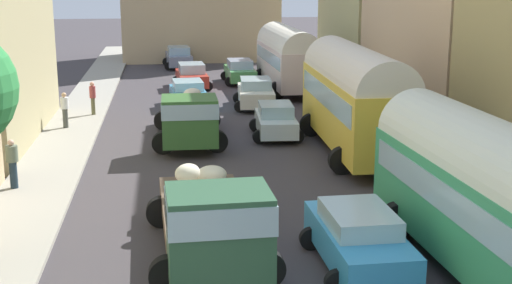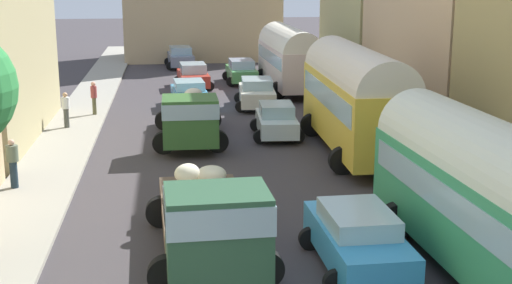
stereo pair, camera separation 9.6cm
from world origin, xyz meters
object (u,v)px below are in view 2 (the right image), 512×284
at_px(parked_bus_1, 356,94).
at_px(car_2, 181,57).
at_px(pedestrian_2, 13,162).
at_px(cargo_truck_1, 189,117).
at_px(cargo_truck_0, 211,221).
at_px(parked_bus_0, 491,195).
at_px(car_5, 257,93).
at_px(pedestrian_0, 94,97).
at_px(parked_bus_2, 289,56).
at_px(car_4, 276,120).
at_px(pedestrian_1, 66,109).
at_px(car_0, 189,94).
at_px(car_1, 193,76).
at_px(car_3, 357,238).
at_px(car_6, 241,71).

bearing_deg(parked_bus_1, car_2, 103.78).
bearing_deg(pedestrian_2, cargo_truck_1, 43.66).
height_order(parked_bus_1, cargo_truck_0, parked_bus_1).
relative_size(parked_bus_0, cargo_truck_0, 1.32).
relative_size(car_5, pedestrian_0, 2.39).
xyz_separation_m(parked_bus_2, pedestrian_2, (-12.40, -18.92, -1.13)).
height_order(cargo_truck_0, car_4, cargo_truck_0).
xyz_separation_m(parked_bus_2, cargo_truck_1, (-6.40, -13.19, -0.95)).
distance_m(parked_bus_2, pedestrian_1, 15.38).
bearing_deg(parked_bus_2, car_2, 119.25).
bearing_deg(car_5, cargo_truck_0, -100.05).
height_order(cargo_truck_0, car_0, cargo_truck_0).
distance_m(car_0, car_5, 3.62).
bearing_deg(pedestrian_2, car_4, 34.53).
height_order(parked_bus_2, cargo_truck_1, parked_bus_2).
distance_m(parked_bus_1, car_1, 17.85).
distance_m(parked_bus_0, pedestrian_2, 15.23).
height_order(pedestrian_1, pedestrian_2, pedestrian_2).
bearing_deg(parked_bus_0, car_1, 101.47).
xyz_separation_m(car_3, pedestrian_2, (-9.71, 7.48, 0.23)).
relative_size(car_3, car_6, 1.06).
distance_m(cargo_truck_0, cargo_truck_1, 12.78).
bearing_deg(parked_bus_1, car_1, 109.37).
height_order(cargo_truck_1, pedestrian_0, cargo_truck_1).
height_order(car_2, car_3, car_2).
xyz_separation_m(parked_bus_1, car_4, (-2.72, 3.03, -1.62)).
height_order(parked_bus_0, pedestrian_0, parked_bus_0).
bearing_deg(car_5, car_3, -90.31).
bearing_deg(car_3, pedestrian_2, 142.40).
xyz_separation_m(parked_bus_2, car_4, (-2.56, -12.15, -1.39)).
xyz_separation_m(parked_bus_0, car_5, (-2.73, 22.30, -1.35)).
xyz_separation_m(parked_bus_2, car_0, (-6.17, -4.69, -1.40)).
distance_m(cargo_truck_1, car_1, 14.81).
bearing_deg(car_2, car_6, -64.60).
relative_size(car_3, car_5, 1.04).
xyz_separation_m(car_3, pedestrian_1, (-9.25, 16.76, 0.22)).
distance_m(cargo_truck_1, car_5, 8.90).
relative_size(car_6, pedestrian_2, 2.33).
height_order(parked_bus_1, car_6, parked_bus_1).
height_order(car_0, car_6, car_6).
bearing_deg(parked_bus_2, car_3, -95.82).
xyz_separation_m(car_0, car_1, (0.43, 6.29, 0.04)).
distance_m(parked_bus_0, parked_bus_2, 27.47).
xyz_separation_m(car_2, car_6, (3.80, -8.00, -0.02)).
height_order(parked_bus_1, car_2, parked_bus_1).
bearing_deg(cargo_truck_1, cargo_truck_0, -89.39).
xyz_separation_m(cargo_truck_0, pedestrian_0, (-4.70, 19.25, -0.21)).
bearing_deg(parked_bus_0, parked_bus_2, 90.33).
relative_size(car_0, car_6, 0.95).
distance_m(car_3, pedestrian_1, 19.15).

